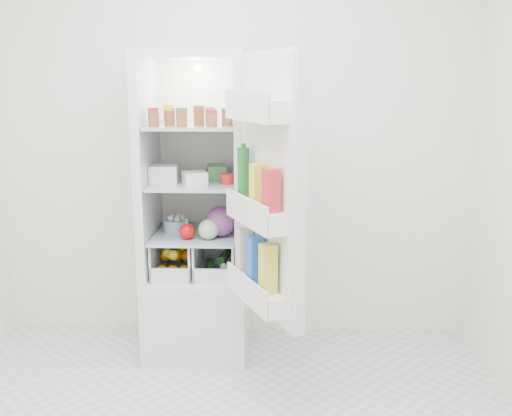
{
  "coord_description": "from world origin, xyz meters",
  "views": [
    {
      "loc": [
        0.29,
        -2.07,
        1.64
      ],
      "look_at": [
        0.17,
        0.95,
        0.96
      ],
      "focal_mm": 40.0,
      "sensor_mm": 36.0,
      "label": 1
    }
  ],
  "objects_px": {
    "refrigerator": "(198,243)",
    "red_cabbage": "(221,221)",
    "mushroom_bowl": "(176,225)",
    "fridge_door": "(267,195)"
  },
  "relations": [
    {
      "from": "red_cabbage",
      "to": "fridge_door",
      "type": "distance_m",
      "value": 0.61
    },
    {
      "from": "refrigerator",
      "to": "mushroom_bowl",
      "type": "relative_size",
      "value": 11.5
    },
    {
      "from": "refrigerator",
      "to": "mushroom_bowl",
      "type": "height_order",
      "value": "refrigerator"
    },
    {
      "from": "red_cabbage",
      "to": "fridge_door",
      "type": "xyz_separation_m",
      "value": [
        0.28,
        -0.48,
        0.26
      ]
    },
    {
      "from": "refrigerator",
      "to": "fridge_door",
      "type": "height_order",
      "value": "refrigerator"
    },
    {
      "from": "mushroom_bowl",
      "to": "fridge_door",
      "type": "height_order",
      "value": "fridge_door"
    },
    {
      "from": "refrigerator",
      "to": "red_cabbage",
      "type": "distance_m",
      "value": 0.26
    },
    {
      "from": "red_cabbage",
      "to": "mushroom_bowl",
      "type": "distance_m",
      "value": 0.3
    },
    {
      "from": "mushroom_bowl",
      "to": "fridge_door",
      "type": "bearing_deg",
      "value": -46.17
    },
    {
      "from": "mushroom_bowl",
      "to": "fridge_door",
      "type": "xyz_separation_m",
      "value": [
        0.55,
        -0.58,
        0.31
      ]
    }
  ]
}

